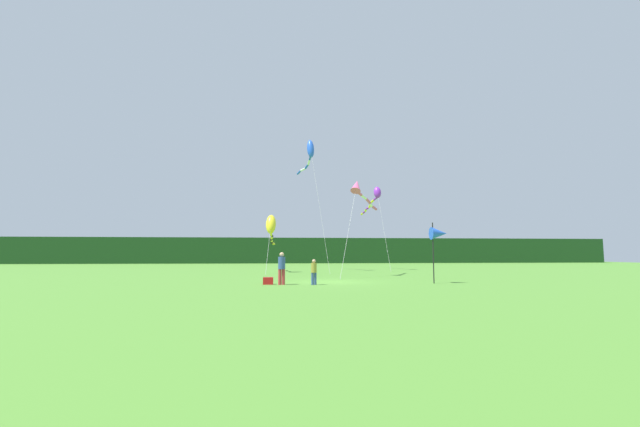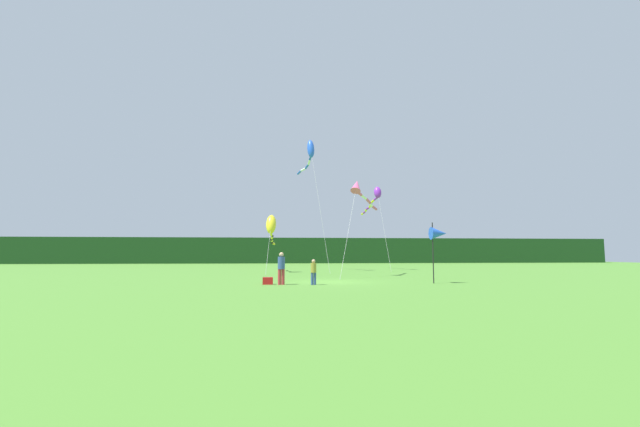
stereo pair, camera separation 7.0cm
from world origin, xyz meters
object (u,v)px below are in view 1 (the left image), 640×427
(banner_flag_pole, at_px, (439,234))
(kite_purple, at_px, (375,197))
(kite_blue, at_px, (310,152))
(person_adult, at_px, (282,267))
(kite_yellow, at_px, (271,226))
(cooler_box, at_px, (268,281))
(kite_rainbow, at_px, (359,190))
(person_child, at_px, (314,271))

(banner_flag_pole, relative_size, kite_purple, 0.36)
(banner_flag_pole, xyz_separation_m, kite_blue, (-5.91, 15.90, 8.38))
(kite_purple, bearing_deg, person_adult, -117.22)
(banner_flag_pole, relative_size, kite_yellow, 0.44)
(cooler_box, relative_size, kite_yellow, 0.07)
(cooler_box, distance_m, kite_blue, 19.47)
(banner_flag_pole, relative_size, kite_blue, 0.27)
(cooler_box, xyz_separation_m, kite_yellow, (-0.06, 13.76, 3.80))
(cooler_box, height_order, banner_flag_pole, banner_flag_pole)
(kite_purple, relative_size, kite_rainbow, 1.28)
(kite_blue, bearing_deg, kite_purple, 20.14)
(kite_purple, height_order, kite_rainbow, kite_purple)
(banner_flag_pole, xyz_separation_m, kite_purple, (0.88, 18.39, 4.60))
(person_child, bearing_deg, kite_yellow, 99.69)
(person_adult, height_order, kite_blue, kite_blue)
(kite_yellow, bearing_deg, kite_purple, 23.56)
(person_adult, relative_size, kite_rainbow, 0.24)
(kite_yellow, bearing_deg, banner_flag_pole, -55.90)
(person_adult, height_order, kite_purple, kite_purple)
(person_adult, relative_size, kite_purple, 0.18)
(kite_blue, xyz_separation_m, kite_purple, (6.79, 2.49, -3.78))
(person_adult, height_order, kite_rainbow, kite_rainbow)
(person_adult, xyz_separation_m, person_child, (1.67, -0.25, -0.21))
(cooler_box, bearing_deg, person_child, -12.44)
(kite_yellow, bearing_deg, cooler_box, -89.74)
(person_adult, bearing_deg, banner_flag_pole, 0.90)
(person_adult, xyz_separation_m, kite_purple, (9.53, 18.53, 6.36))
(kite_blue, distance_m, kite_purple, 8.16)
(cooler_box, xyz_separation_m, kite_purple, (10.23, 18.25, 7.11))
(banner_flag_pole, bearing_deg, kite_rainbow, 110.71)
(kite_purple, bearing_deg, person_child, -112.70)
(person_adult, xyz_separation_m, banner_flag_pole, (8.65, 0.14, 1.76))
(cooler_box, xyz_separation_m, banner_flag_pole, (9.35, -0.14, 2.52))
(kite_blue, bearing_deg, kite_rainbow, -69.92)
(person_adult, bearing_deg, kite_rainbow, 53.77)
(person_adult, height_order, banner_flag_pole, banner_flag_pole)
(cooler_box, relative_size, kite_rainbow, 0.08)
(person_child, xyz_separation_m, cooler_box, (-2.38, 0.52, -0.55))
(cooler_box, distance_m, kite_purple, 22.10)
(kite_purple, xyz_separation_m, kite_yellow, (-10.30, -4.49, -3.32))
(person_child, xyz_separation_m, kite_blue, (1.06, 16.29, 10.34))
(banner_flag_pole, bearing_deg, kite_purple, 87.25)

